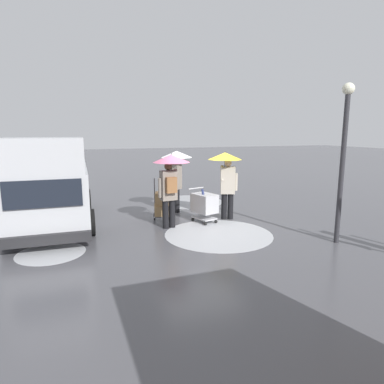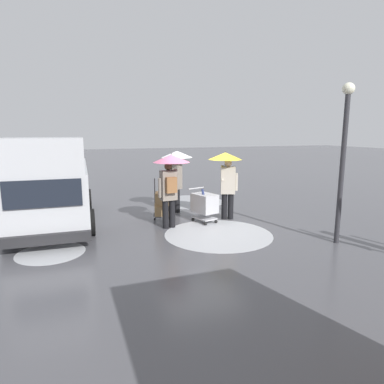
{
  "view_description": "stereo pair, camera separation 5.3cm",
  "coord_description": "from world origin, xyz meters",
  "px_view_note": "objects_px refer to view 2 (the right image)",
  "views": [
    {
      "loc": [
        3.61,
        9.19,
        2.75
      ],
      "look_at": [
        0.4,
        0.48,
        1.05
      ],
      "focal_mm": 31.06,
      "sensor_mm": 36.0,
      "label": 1
    },
    {
      "loc": [
        3.56,
        9.2,
        2.75
      ],
      "look_at": [
        0.4,
        0.48,
        1.05
      ],
      "focal_mm": 31.06,
      "sensor_mm": 36.0,
      "label": 2
    }
  ],
  "objects_px": {
    "cargo_van_parked_right": "(52,186)",
    "hand_dolly_boxes": "(162,205)",
    "pedestrian_pink_side": "(226,169)",
    "street_lamp": "(344,147)",
    "pedestrian_white_side": "(170,174)",
    "shopping_cart_vendor": "(204,204)",
    "pedestrian_black_side": "(176,166)"
  },
  "relations": [
    {
      "from": "cargo_van_parked_right",
      "to": "street_lamp",
      "type": "distance_m",
      "value": 7.94
    },
    {
      "from": "pedestrian_pink_side",
      "to": "pedestrian_white_side",
      "type": "height_order",
      "value": "same"
    },
    {
      "from": "pedestrian_white_side",
      "to": "hand_dolly_boxes",
      "type": "bearing_deg",
      "value": -83.57
    },
    {
      "from": "hand_dolly_boxes",
      "to": "pedestrian_white_side",
      "type": "xyz_separation_m",
      "value": [
        -0.08,
        0.69,
        1.05
      ]
    },
    {
      "from": "shopping_cart_vendor",
      "to": "pedestrian_pink_side",
      "type": "relative_size",
      "value": 0.49
    },
    {
      "from": "cargo_van_parked_right",
      "to": "hand_dolly_boxes",
      "type": "xyz_separation_m",
      "value": [
        -3.1,
        0.7,
        -0.66
      ]
    },
    {
      "from": "pedestrian_pink_side",
      "to": "street_lamp",
      "type": "distance_m",
      "value": 3.53
    },
    {
      "from": "street_lamp",
      "to": "shopping_cart_vendor",
      "type": "bearing_deg",
      "value": -50.42
    },
    {
      "from": "pedestrian_pink_side",
      "to": "shopping_cart_vendor",
      "type": "bearing_deg",
      "value": 10.61
    },
    {
      "from": "cargo_van_parked_right",
      "to": "pedestrian_black_side",
      "type": "distance_m",
      "value": 3.91
    },
    {
      "from": "shopping_cart_vendor",
      "to": "street_lamp",
      "type": "relative_size",
      "value": 0.27
    },
    {
      "from": "shopping_cart_vendor",
      "to": "cargo_van_parked_right",
      "type": "bearing_deg",
      "value": -15.51
    },
    {
      "from": "street_lamp",
      "to": "cargo_van_parked_right",
      "type": "bearing_deg",
      "value": -31.41
    },
    {
      "from": "cargo_van_parked_right",
      "to": "pedestrian_pink_side",
      "type": "xyz_separation_m",
      "value": [
        -5.09,
        1.05,
        0.41
      ]
    },
    {
      "from": "street_lamp",
      "to": "pedestrian_pink_side",
      "type": "bearing_deg",
      "value": -62.17
    },
    {
      "from": "cargo_van_parked_right",
      "to": "street_lamp",
      "type": "xyz_separation_m",
      "value": [
        -6.7,
        4.09,
        1.19
      ]
    },
    {
      "from": "cargo_van_parked_right",
      "to": "shopping_cart_vendor",
      "type": "xyz_separation_m",
      "value": [
        -4.31,
        1.19,
        -0.61
      ]
    },
    {
      "from": "shopping_cart_vendor",
      "to": "pedestrian_white_side",
      "type": "relative_size",
      "value": 0.49
    },
    {
      "from": "shopping_cart_vendor",
      "to": "pedestrian_black_side",
      "type": "xyz_separation_m",
      "value": [
        0.43,
        -1.52,
        1.02
      ]
    },
    {
      "from": "pedestrian_pink_side",
      "to": "street_lamp",
      "type": "height_order",
      "value": "street_lamp"
    },
    {
      "from": "pedestrian_black_side",
      "to": "pedestrian_pink_side",
      "type": "bearing_deg",
      "value": 131.71
    },
    {
      "from": "hand_dolly_boxes",
      "to": "street_lamp",
      "type": "distance_m",
      "value": 5.28
    },
    {
      "from": "cargo_van_parked_right",
      "to": "pedestrian_black_side",
      "type": "relative_size",
      "value": 2.51
    },
    {
      "from": "shopping_cart_vendor",
      "to": "pedestrian_pink_side",
      "type": "height_order",
      "value": "pedestrian_pink_side"
    },
    {
      "from": "pedestrian_black_side",
      "to": "street_lamp",
      "type": "distance_m",
      "value": 5.3
    },
    {
      "from": "pedestrian_pink_side",
      "to": "pedestrian_black_side",
      "type": "bearing_deg",
      "value": -48.29
    },
    {
      "from": "hand_dolly_boxes",
      "to": "pedestrian_pink_side",
      "type": "xyz_separation_m",
      "value": [
        -2.0,
        0.34,
        1.07
      ]
    },
    {
      "from": "pedestrian_pink_side",
      "to": "street_lamp",
      "type": "relative_size",
      "value": 0.56
    },
    {
      "from": "pedestrian_pink_side",
      "to": "street_lamp",
      "type": "bearing_deg",
      "value": 117.83
    },
    {
      "from": "shopping_cart_vendor",
      "to": "street_lamp",
      "type": "xyz_separation_m",
      "value": [
        -2.4,
        2.9,
        1.8
      ]
    },
    {
      "from": "pedestrian_pink_side",
      "to": "pedestrian_black_side",
      "type": "relative_size",
      "value": 1.0
    },
    {
      "from": "street_lamp",
      "to": "hand_dolly_boxes",
      "type": "bearing_deg",
      "value": -43.24
    }
  ]
}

